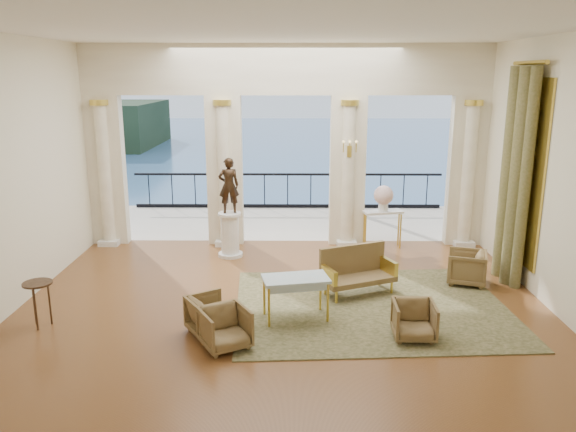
{
  "coord_description": "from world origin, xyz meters",
  "views": [
    {
      "loc": [
        0.17,
        -8.8,
        3.87
      ],
      "look_at": [
        0.08,
        0.6,
        1.47
      ],
      "focal_mm": 35.0,
      "sensor_mm": 36.0,
      "label": 1
    }
  ],
  "objects_px": {
    "armchair_d": "(211,313)",
    "console_table": "(383,217)",
    "game_table": "(296,282)",
    "armchair_c": "(467,266)",
    "armchair_a": "(225,326)",
    "armchair_b": "(414,319)",
    "side_table": "(38,289)",
    "settee": "(356,270)",
    "statue": "(229,185)",
    "pedestal": "(230,235)"
  },
  "relations": [
    {
      "from": "armchair_d",
      "to": "console_table",
      "type": "bearing_deg",
      "value": -69.18
    },
    {
      "from": "game_table",
      "to": "armchair_c",
      "type": "bearing_deg",
      "value": 14.75
    },
    {
      "from": "armchair_a",
      "to": "armchair_b",
      "type": "distance_m",
      "value": 2.81
    },
    {
      "from": "armchair_d",
      "to": "game_table",
      "type": "height_order",
      "value": "game_table"
    },
    {
      "from": "console_table",
      "to": "side_table",
      "type": "relative_size",
      "value": 1.29
    },
    {
      "from": "armchair_b",
      "to": "settee",
      "type": "distance_m",
      "value": 1.92
    },
    {
      "from": "armchair_d",
      "to": "side_table",
      "type": "height_order",
      "value": "side_table"
    },
    {
      "from": "armchair_b",
      "to": "side_table",
      "type": "relative_size",
      "value": 0.86
    },
    {
      "from": "statue",
      "to": "console_table",
      "type": "relative_size",
      "value": 1.26
    },
    {
      "from": "statue",
      "to": "console_table",
      "type": "bearing_deg",
      "value": -179.21
    },
    {
      "from": "statue",
      "to": "side_table",
      "type": "xyz_separation_m",
      "value": [
        -2.59,
        -3.53,
        -0.94
      ]
    },
    {
      "from": "settee",
      "to": "pedestal",
      "type": "distance_m",
      "value": 3.27
    },
    {
      "from": "armchair_a",
      "to": "armchair_c",
      "type": "bearing_deg",
      "value": 2.15
    },
    {
      "from": "armchair_c",
      "to": "statue",
      "type": "height_order",
      "value": "statue"
    },
    {
      "from": "armchair_b",
      "to": "console_table",
      "type": "bearing_deg",
      "value": 89.01
    },
    {
      "from": "settee",
      "to": "game_table",
      "type": "height_order",
      "value": "settee"
    },
    {
      "from": "armchair_a",
      "to": "console_table",
      "type": "bearing_deg",
      "value": 29.2
    },
    {
      "from": "armchair_d",
      "to": "statue",
      "type": "xyz_separation_m",
      "value": [
        -0.12,
        3.74,
        1.24
      ]
    },
    {
      "from": "armchair_d",
      "to": "settee",
      "type": "bearing_deg",
      "value": -88.25
    },
    {
      "from": "pedestal",
      "to": "game_table",
      "type": "bearing_deg",
      "value": -66.4
    },
    {
      "from": "armchair_d",
      "to": "game_table",
      "type": "distance_m",
      "value": 1.42
    },
    {
      "from": "armchair_c",
      "to": "statue",
      "type": "bearing_deg",
      "value": -91.91
    },
    {
      "from": "armchair_b",
      "to": "settee",
      "type": "relative_size",
      "value": 0.44
    },
    {
      "from": "statue",
      "to": "pedestal",
      "type": "bearing_deg",
      "value": 180.0
    },
    {
      "from": "statue",
      "to": "side_table",
      "type": "relative_size",
      "value": 1.63
    },
    {
      "from": "armchair_d",
      "to": "game_table",
      "type": "relative_size",
      "value": 0.57
    },
    {
      "from": "pedestal",
      "to": "armchair_d",
      "type": "bearing_deg",
      "value": -88.15
    },
    {
      "from": "settee",
      "to": "game_table",
      "type": "relative_size",
      "value": 1.25
    },
    {
      "from": "statue",
      "to": "side_table",
      "type": "height_order",
      "value": "statue"
    },
    {
      "from": "armchair_d",
      "to": "console_table",
      "type": "relative_size",
      "value": 0.69
    },
    {
      "from": "game_table",
      "to": "console_table",
      "type": "bearing_deg",
      "value": 51.31
    },
    {
      "from": "settee",
      "to": "console_table",
      "type": "distance_m",
      "value": 2.97
    },
    {
      "from": "armchair_a",
      "to": "armchair_d",
      "type": "relative_size",
      "value": 1.02
    },
    {
      "from": "armchair_a",
      "to": "armchair_d",
      "type": "xyz_separation_m",
      "value": [
        -0.26,
        0.46,
        -0.01
      ]
    },
    {
      "from": "armchair_d",
      "to": "side_table",
      "type": "relative_size",
      "value": 0.89
    },
    {
      "from": "settee",
      "to": "side_table",
      "type": "bearing_deg",
      "value": 171.88
    },
    {
      "from": "armchair_c",
      "to": "armchair_d",
      "type": "height_order",
      "value": "armchair_c"
    },
    {
      "from": "armchair_c",
      "to": "console_table",
      "type": "xyz_separation_m",
      "value": [
        -1.24,
        2.32,
        0.35
      ]
    },
    {
      "from": "settee",
      "to": "statue",
      "type": "relative_size",
      "value": 1.2
    },
    {
      "from": "armchair_d",
      "to": "armchair_a",
      "type": "bearing_deg",
      "value": 176.94
    },
    {
      "from": "console_table",
      "to": "side_table",
      "type": "height_order",
      "value": "console_table"
    },
    {
      "from": "armchair_b",
      "to": "statue",
      "type": "relative_size",
      "value": 0.53
    },
    {
      "from": "settee",
      "to": "console_table",
      "type": "bearing_deg",
      "value": 48.6
    },
    {
      "from": "armchair_c",
      "to": "settee",
      "type": "height_order",
      "value": "settee"
    },
    {
      "from": "armchair_d",
      "to": "armchair_b",
      "type": "bearing_deg",
      "value": -125.66
    },
    {
      "from": "armchair_a",
      "to": "settee",
      "type": "distance_m",
      "value": 2.99
    },
    {
      "from": "armchair_d",
      "to": "game_table",
      "type": "bearing_deg",
      "value": -100.76
    },
    {
      "from": "statue",
      "to": "console_table",
      "type": "xyz_separation_m",
      "value": [
        3.4,
        0.72,
        -0.87
      ]
    },
    {
      "from": "settee",
      "to": "side_table",
      "type": "height_order",
      "value": "settee"
    },
    {
      "from": "armchair_c",
      "to": "side_table",
      "type": "distance_m",
      "value": 7.49
    }
  ]
}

